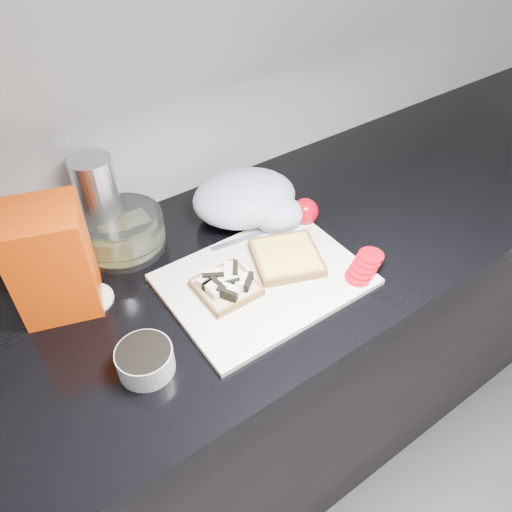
{
  "coord_description": "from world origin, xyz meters",
  "views": [
    {
      "loc": [
        -0.35,
        0.53,
        1.65
      ],
      "look_at": [
        0.09,
        1.15,
        0.95
      ],
      "focal_mm": 35.0,
      "sensor_mm": 36.0,
      "label": 1
    }
  ],
  "objects_px": {
    "bread_bag": "(51,260)",
    "steel_canister": "(100,202)",
    "glass_bowl": "(122,232)",
    "cutting_board": "(264,279)"
  },
  "relations": [
    {
      "from": "bread_bag",
      "to": "steel_canister",
      "type": "relative_size",
      "value": 1.04
    },
    {
      "from": "glass_bowl",
      "to": "bread_bag",
      "type": "bearing_deg",
      "value": -151.78
    },
    {
      "from": "glass_bowl",
      "to": "steel_canister",
      "type": "bearing_deg",
      "value": 116.83
    },
    {
      "from": "glass_bowl",
      "to": "steel_canister",
      "type": "distance_m",
      "value": 0.08
    },
    {
      "from": "steel_canister",
      "to": "cutting_board",
      "type": "bearing_deg",
      "value": -56.1
    },
    {
      "from": "bread_bag",
      "to": "glass_bowl",
      "type": "bearing_deg",
      "value": 46.24
    },
    {
      "from": "bread_bag",
      "to": "steel_canister",
      "type": "distance_m",
      "value": 0.19
    },
    {
      "from": "glass_bowl",
      "to": "cutting_board",
      "type": "bearing_deg",
      "value": -55.17
    },
    {
      "from": "cutting_board",
      "to": "glass_bowl",
      "type": "distance_m",
      "value": 0.34
    },
    {
      "from": "cutting_board",
      "to": "bread_bag",
      "type": "height_order",
      "value": "bread_bag"
    }
  ]
}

